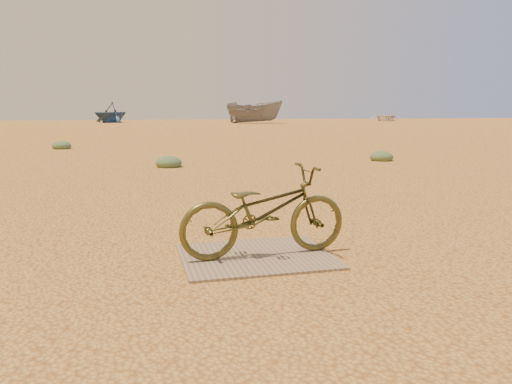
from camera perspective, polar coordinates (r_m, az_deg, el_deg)
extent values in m
plane|color=gold|center=(4.30, 0.30, -8.22)|extent=(120.00, 120.00, 0.00)
cube|color=#88735B|center=(4.48, 0.00, -7.34)|extent=(1.32, 1.08, 0.02)
imported|color=#4B481F|center=(4.38, 0.95, -2.19)|extent=(1.55, 0.64, 0.80)
imported|color=#2C4E7C|center=(51.09, -16.29, 8.75)|extent=(5.07, 5.04, 2.02)
imported|color=slate|center=(47.02, -0.21, 9.13)|extent=(5.70, 4.48, 2.09)
imported|color=silver|center=(58.75, 14.62, 8.33)|extent=(4.58, 5.34, 0.93)
ellipsoid|color=#5C774D|center=(11.58, -9.92, 2.84)|extent=(0.60, 0.60, 0.33)
ellipsoid|color=#5C774D|center=(13.22, 14.14, 3.50)|extent=(0.59, 0.59, 0.32)
ellipsoid|color=#5C774D|center=(17.87, -21.31, 4.62)|extent=(0.62, 0.62, 0.34)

